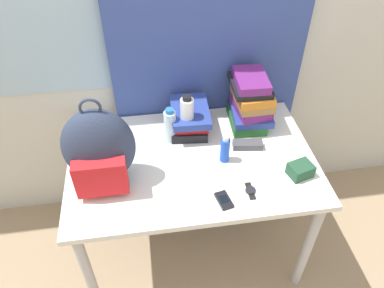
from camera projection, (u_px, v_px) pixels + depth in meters
name	position (u px, v px, depth m)	size (l,w,h in m)	color
wall_back	(177.00, 18.00, 1.85)	(6.00, 0.06, 2.50)	beige
curtain_blue	(210.00, 21.00, 1.82)	(1.03, 0.04, 2.50)	#384C93
desk	(192.00, 171.00, 1.90)	(1.21, 0.78, 0.73)	silver
backpack	(99.00, 150.00, 1.62)	(0.32, 0.23, 0.45)	#2D3851
book_stack_left	(190.00, 118.00, 1.98)	(0.21, 0.29, 0.13)	black
book_stack_center	(250.00, 101.00, 1.96)	(0.23, 0.27, 0.29)	#1E5623
water_bottle	(170.00, 126.00, 1.89)	(0.06, 0.06, 0.20)	silver
sports_bottle	(187.00, 118.00, 1.88)	(0.07, 0.07, 0.26)	white
sunscreen_bottle	(225.00, 149.00, 1.79)	(0.05, 0.05, 0.15)	blue
cell_phone	(224.00, 200.00, 1.64)	(0.07, 0.10, 0.02)	black
sunglasses_case	(248.00, 145.00, 1.90)	(0.16, 0.08, 0.04)	#47474C
camera_pouch	(300.00, 170.00, 1.75)	(0.13, 0.11, 0.06)	#234C33
wristwatch	(250.00, 191.00, 1.69)	(0.05, 0.10, 0.01)	black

